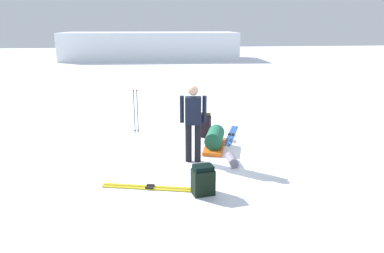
{
  "coord_description": "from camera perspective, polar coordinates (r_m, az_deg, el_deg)",
  "views": [
    {
      "loc": [
        -0.95,
        -7.85,
        2.94
      ],
      "look_at": [
        0.0,
        0.0,
        0.7
      ],
      "focal_mm": 34.15,
      "sensor_mm": 36.0,
      "label": 1
    }
  ],
  "objects": [
    {
      "name": "ski_pair_far",
      "position": [
        6.88,
        -6.59,
        -9.45
      ],
      "size": [
        1.79,
        0.6,
        0.05
      ],
      "color": "gold",
      "rests_on": "ground_plane"
    },
    {
      "name": "distant_snow_ridge",
      "position": [
        31.66,
        -6.5,
        12.4
      ],
      "size": [
        14.47,
        5.6,
        2.23
      ],
      "primitive_type": "cube",
      "rotation": [
        0.0,
        0.0,
        -0.04
      ],
      "color": "white",
      "rests_on": "ground_plane"
    },
    {
      "name": "gear_sled",
      "position": [
        8.86,
        3.57,
        -2.05
      ],
      "size": [
        0.78,
        1.28,
        0.49
      ],
      "color": "orange",
      "rests_on": "ground_plane"
    },
    {
      "name": "ground_plane",
      "position": [
        8.43,
        0.0,
        -4.58
      ],
      "size": [
        80.0,
        80.0,
        0.0
      ],
      "primitive_type": "plane",
      "color": "white"
    },
    {
      "name": "ski_pair_near",
      "position": [
        9.98,
        6.13,
        -1.32
      ],
      "size": [
        0.78,
        1.8,
        0.05
      ],
      "color": "#2152AB",
      "rests_on": "ground_plane"
    },
    {
      "name": "skier_standing",
      "position": [
        7.81,
        0.18,
        1.1
      ],
      "size": [
        0.57,
        0.26,
        1.7
      ],
      "color": "black",
      "rests_on": "ground_plane"
    },
    {
      "name": "ski_poles_planted_near",
      "position": [
        10.15,
        -8.77,
        2.73
      ],
      "size": [
        0.16,
        0.1,
        1.21
      ],
      "color": "black",
      "rests_on": "ground_plane"
    },
    {
      "name": "backpack_bright",
      "position": [
        6.53,
        1.74,
        -8.38
      ],
      "size": [
        0.42,
        0.34,
        0.54
      ],
      "color": "black",
      "rests_on": "ground_plane"
    },
    {
      "name": "sleeping_mat_rolled",
      "position": [
        7.98,
        6.23,
        -5.19
      ],
      "size": [
        0.19,
        0.55,
        0.18
      ],
      "primitive_type": "cylinder",
      "rotation": [
        0.0,
        1.57,
        4.7
      ],
      "color": "slate",
      "rests_on": "ground_plane"
    },
    {
      "name": "backpack_large_dark",
      "position": [
        9.75,
        1.88,
        0.19
      ],
      "size": [
        0.41,
        0.35,
        0.64
      ],
      "color": "black",
      "rests_on": "ground_plane"
    }
  ]
}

